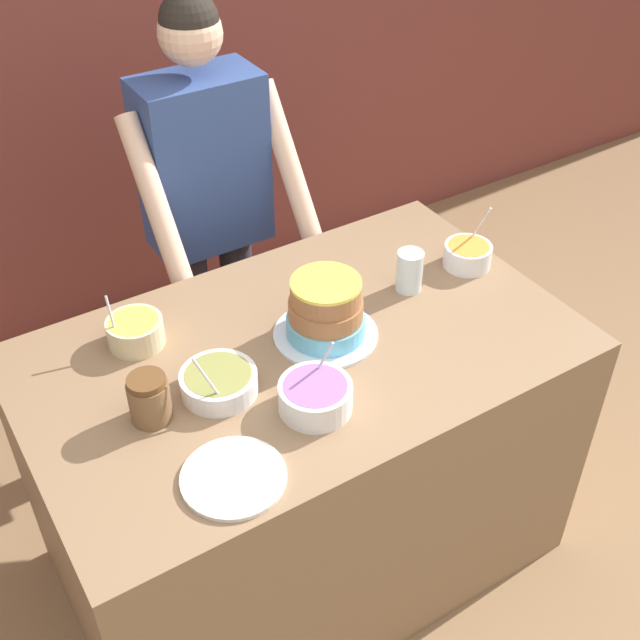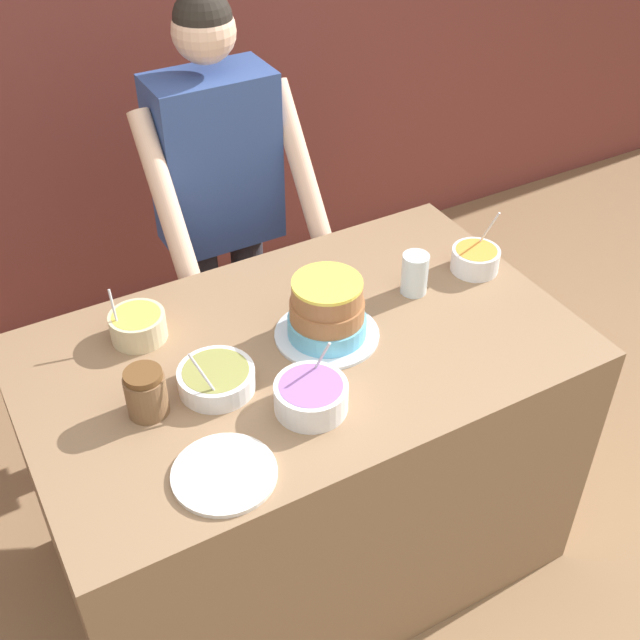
# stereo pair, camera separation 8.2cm
# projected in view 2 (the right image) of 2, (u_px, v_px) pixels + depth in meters

# --- Properties ---
(wall_back) EXTENTS (10.00, 0.05, 2.60)m
(wall_back) POSITION_uv_depth(u_px,v_px,m) (98.00, 27.00, 3.04)
(wall_back) COLOR brown
(wall_back) RESTS_ON ground_plane
(counter) EXTENTS (1.50, 0.91, 0.91)m
(counter) POSITION_uv_depth(u_px,v_px,m) (303.00, 459.00, 2.47)
(counter) COLOR #8C6B4C
(counter) RESTS_ON ground_plane
(person_baker) EXTENTS (0.54, 0.46, 1.64)m
(person_baker) POSITION_uv_depth(u_px,v_px,m) (219.00, 189.00, 2.71)
(person_baker) COLOR #2D2D38
(person_baker) RESTS_ON ground_plane
(cake) EXTENTS (0.29, 0.29, 0.18)m
(cake) POSITION_uv_depth(u_px,v_px,m) (327.00, 312.00, 2.17)
(cake) COLOR silver
(cake) RESTS_ON counter
(frosting_bowl_olive) EXTENTS (0.20, 0.20, 0.17)m
(frosting_bowl_olive) POSITION_uv_depth(u_px,v_px,m) (216.00, 378.00, 2.03)
(frosting_bowl_olive) COLOR white
(frosting_bowl_olive) RESTS_ON counter
(frosting_bowl_orange) EXTENTS (0.15, 0.15, 0.19)m
(frosting_bowl_orange) POSITION_uv_depth(u_px,v_px,m) (475.00, 259.00, 2.44)
(frosting_bowl_orange) COLOR white
(frosting_bowl_orange) RESTS_ON counter
(frosting_bowl_yellow) EXTENTS (0.15, 0.15, 0.16)m
(frosting_bowl_yellow) POSITION_uv_depth(u_px,v_px,m) (138.00, 325.00, 2.19)
(frosting_bowl_yellow) COLOR beige
(frosting_bowl_yellow) RESTS_ON counter
(frosting_bowl_purple) EXTENTS (0.18, 0.18, 0.17)m
(frosting_bowl_purple) POSITION_uv_depth(u_px,v_px,m) (311.00, 395.00, 1.97)
(frosting_bowl_purple) COLOR white
(frosting_bowl_purple) RESTS_ON counter
(drinking_glass) EXTENTS (0.08, 0.08, 0.13)m
(drinking_glass) POSITION_uv_depth(u_px,v_px,m) (415.00, 274.00, 2.34)
(drinking_glass) COLOR silver
(drinking_glass) RESTS_ON counter
(ceramic_plate) EXTENTS (0.24, 0.24, 0.01)m
(ceramic_plate) POSITION_uv_depth(u_px,v_px,m) (224.00, 474.00, 1.82)
(ceramic_plate) COLOR white
(ceramic_plate) RESTS_ON counter
(stoneware_jar) EXTENTS (0.10, 0.10, 0.13)m
(stoneware_jar) POSITION_uv_depth(u_px,v_px,m) (146.00, 393.00, 1.95)
(stoneware_jar) COLOR brown
(stoneware_jar) RESTS_ON counter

